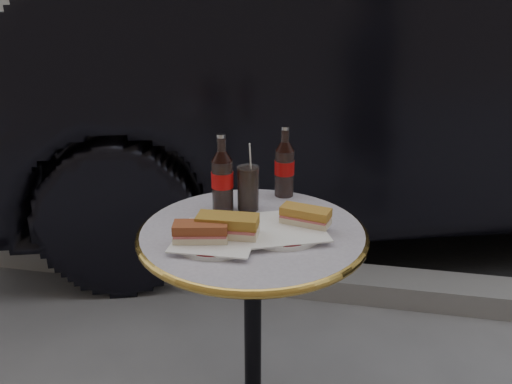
% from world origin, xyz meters
% --- Properties ---
extents(asphalt_road, '(40.00, 8.00, 0.00)m').
position_xyz_m(asphalt_road, '(0.00, 5.00, 0.00)').
color(asphalt_road, black).
rests_on(asphalt_road, ground).
extents(curb, '(40.00, 0.20, 0.12)m').
position_xyz_m(curb, '(0.00, 0.90, 0.05)').
color(curb, gray).
rests_on(curb, ground).
extents(bistro_table, '(0.62, 0.62, 0.73)m').
position_xyz_m(bistro_table, '(0.00, 0.00, 0.37)').
color(bistro_table, '#BAB2C4').
rests_on(bistro_table, ground).
extents(plate_left, '(0.24, 0.24, 0.01)m').
position_xyz_m(plate_left, '(-0.08, -0.09, 0.74)').
color(plate_left, silver).
rests_on(plate_left, bistro_table).
extents(plate_right, '(0.27, 0.27, 0.01)m').
position_xyz_m(plate_right, '(0.08, -0.01, 0.74)').
color(plate_right, white).
rests_on(plate_right, bistro_table).
extents(sandwich_left_a, '(0.14, 0.09, 0.05)m').
position_xyz_m(sandwich_left_a, '(-0.11, -0.12, 0.77)').
color(sandwich_left_a, brown).
rests_on(sandwich_left_a, plate_left).
extents(sandwich_left_b, '(0.16, 0.08, 0.05)m').
position_xyz_m(sandwich_left_b, '(-0.05, -0.08, 0.77)').
color(sandwich_left_b, '#A27529').
rests_on(sandwich_left_b, plate_left).
extents(sandwich_right, '(0.14, 0.09, 0.05)m').
position_xyz_m(sandwich_right, '(0.14, 0.03, 0.77)').
color(sandwich_right, '#B47D2D').
rests_on(sandwich_right, plate_right).
extents(cola_bottle_left, '(0.08, 0.08, 0.23)m').
position_xyz_m(cola_bottle_left, '(-0.11, 0.11, 0.85)').
color(cola_bottle_left, black).
rests_on(cola_bottle_left, bistro_table).
extents(cola_bottle_right, '(0.08, 0.08, 0.22)m').
position_xyz_m(cola_bottle_right, '(0.05, 0.26, 0.84)').
color(cola_bottle_right, black).
rests_on(cola_bottle_right, bistro_table).
extents(cola_glass, '(0.07, 0.07, 0.13)m').
position_xyz_m(cola_glass, '(-0.04, 0.13, 0.80)').
color(cola_glass, black).
rests_on(cola_glass, bistro_table).
extents(parked_car, '(3.12, 5.20, 1.61)m').
position_xyz_m(parked_car, '(0.40, 1.90, 0.81)').
color(parked_car, black).
rests_on(parked_car, ground).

